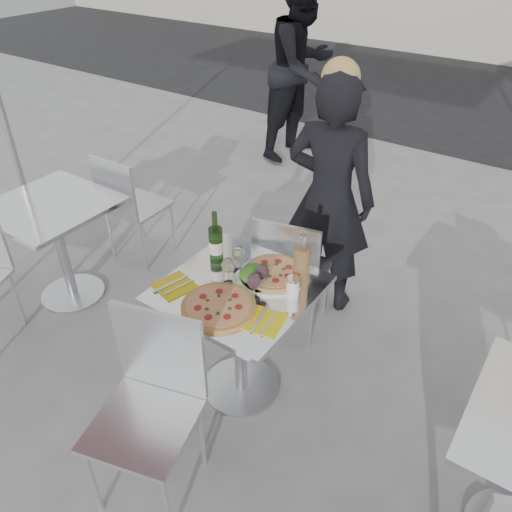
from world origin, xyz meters
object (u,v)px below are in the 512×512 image
Objects in this scene: wineglass_red_b at (262,273)px; napkin_right at (263,321)px; carafe at (301,265)px; woman_diner at (329,198)px; wine_bottle at (216,243)px; main_table at (240,318)px; chair_near at (152,394)px; wineglass_white_a at (228,266)px; side_chair_lfar at (128,201)px; side_table_left at (57,232)px; chair_far at (290,268)px; pedestrian_a at (302,68)px; pizza_far at (273,273)px; salad_plate at (254,275)px; pizza_near at (219,306)px; napkin_left at (174,285)px; sugar_shaker at (293,287)px; wineglass_white_b at (238,254)px; wineglass_red_a at (254,282)px.

napkin_right is (0.13, -0.18, -0.11)m from wineglass_red_b.
woman_diner is at bearing 108.05° from carafe.
woman_diner is 7.60× the size of napkin_right.
main_table is at bearing -26.57° from wine_bottle.
chair_near is 5.94× the size of wineglass_white_a.
side_chair_lfar is at bearing 123.97° from chair_near.
chair_far is at bearing 20.16° from side_table_left.
side_chair_lfar is 2.57m from pedestrian_a.
pizza_far is (0.12, -0.37, 0.24)m from chair_far.
salad_plate is at bearing 159.57° from side_chair_lfar.
wineglass_white_a reaches higher than side_table_left.
side_chair_lfar is 3.03× the size of carafe.
wineglass_red_b is at bearing -28.56° from salad_plate.
chair_near is 1.88m from side_chair_lfar.
wineglass_red_b is (0.16, 0.05, 0.00)m from wineglass_white_a.
wine_bottle is (-0.21, 0.74, 0.31)m from chair_near.
wine_bottle reaches higher than side_chair_lfar.
pedestrian_a reaches higher than main_table.
pizza_near is (0.02, -0.18, 0.22)m from main_table.
pedestrian_a reaches higher than chair_near.
pizza_near is 0.29m from napkin_left.
sugar_shaker is (0.28, -0.45, 0.28)m from chair_far.
pedestrian_a is 3.48m from sugar_shaker.
napkin_right is at bearing -54.52° from wineglass_red_b.
salad_plate is 0.15m from wineglass_white_a.
wineglass_red_a is (0.20, -0.14, 0.00)m from wineglass_white_b.
side_table_left is 2.11× the size of pizza_near.
chair_far is at bearing -143.09° from pedestrian_a.
pizza_near is 1.61× the size of salad_plate.
wine_bottle reaches higher than main_table.
wineglass_red_b is (0.19, -0.06, 0.00)m from wineglass_white_b.
chair_near reaches higher than chair_far.
napkin_left is at bearing -150.02° from wineglass_red_b.
pedestrian_a is (-1.44, 2.12, 0.14)m from woman_diner.
woman_diner reaches higher than wine_bottle.
side_table_left is 1.65m from wineglass_red_a.
pizza_far is 2.21× the size of wineglass_red_b.
side_table_left is 4.76× the size of wineglass_red_a.
wineglass_red_a is (1.58, -3.16, -0.08)m from pedestrian_a.
wineglass_white_a reaches higher than pizza_far.
chair_near is at bearing -74.10° from wine_bottle.
wineglass_red_b is at bearing 1.46° from side_table_left.
main_table is 4.76× the size of wineglass_white_b.
chair_near reaches higher than wineglass_red_b.
woman_diner is (0.00, 0.45, 0.27)m from chair_far.
woman_diner is 0.97m from wineglass_red_b.
woman_diner is at bearing 97.70° from wineglass_red_a.
wine_bottle reaches higher than carafe.
carafe is (0.26, -0.80, 0.07)m from woman_diner.
side_table_left is 1.78m from carafe.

